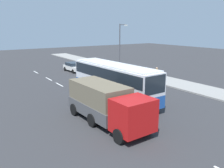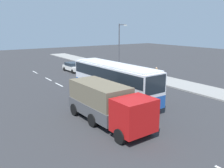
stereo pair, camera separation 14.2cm
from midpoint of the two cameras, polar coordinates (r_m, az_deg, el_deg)
name	(u,v)px [view 1 (the left image)]	position (r m, az deg, el deg)	size (l,w,h in m)	color
ground_plane	(113,95)	(24.76, 0.35, -2.70)	(120.00, 120.00, 0.00)	#333335
sidewalk_curb	(175,83)	(30.91, 15.13, 0.26)	(80.00, 4.00, 0.15)	gray
lane_centreline	(105,109)	(20.73, -1.47, -5.98)	(44.04, 0.16, 0.01)	white
coach_bus	(114,78)	(22.34, 0.65, 1.36)	(10.78, 2.99, 3.58)	#1E4C9E
cargo_truck	(107,103)	(17.22, -1.07, -4.57)	(7.82, 2.92, 2.85)	red
car_white_minivan	(73,67)	(38.37, -9.20, 4.13)	(4.17, 2.05, 1.43)	white
pedestrian_at_crossing	(157,73)	(31.29, 10.87, 2.68)	(0.32, 0.32, 1.74)	#38334C
street_lamp	(120,45)	(36.22, 2.16, 9.43)	(1.84, 0.24, 7.30)	#47474C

